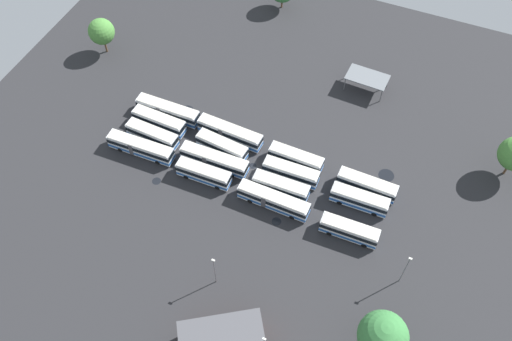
% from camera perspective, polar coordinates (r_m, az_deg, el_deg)
% --- Properties ---
extents(ground_plane, '(120.11, 120.11, 0.00)m').
position_cam_1_polar(ground_plane, '(103.38, -0.45, -0.06)').
color(ground_plane, '#28282B').
extents(bus_row0_slot0, '(13.52, 2.92, 3.35)m').
position_cam_1_polar(bus_row0_slot0, '(106.97, -12.13, 2.41)').
color(bus_row0_slot0, silver).
rests_on(bus_row0_slot0, ground_plane).
extents(bus_row0_slot1, '(10.88, 3.19, 3.35)m').
position_cam_1_polar(bus_row0_slot1, '(108.52, -10.91, 3.73)').
color(bus_row0_slot1, silver).
rests_on(bus_row0_slot1, ground_plane).
extents(bus_row0_slot2, '(11.29, 3.08, 3.35)m').
position_cam_1_polar(bus_row0_slot2, '(110.54, -10.20, 5.14)').
color(bus_row0_slot2, silver).
rests_on(bus_row0_slot2, ground_plane).
extents(bus_row0_slot3, '(13.47, 2.69, 3.35)m').
position_cam_1_polar(bus_row0_slot3, '(112.22, -9.33, 6.30)').
color(bus_row0_slot3, silver).
rests_on(bus_row0_slot3, ground_plane).
extents(bus_row1_slot0, '(10.58, 2.81, 3.35)m').
position_cam_1_polar(bus_row1_slot0, '(101.35, -5.53, -0.31)').
color(bus_row1_slot0, silver).
rests_on(bus_row1_slot0, ground_plane).
extents(bus_row1_slot1, '(13.49, 2.76, 3.35)m').
position_cam_1_polar(bus_row1_slot1, '(103.09, -4.45, 1.15)').
color(bus_row1_slot1, silver).
rests_on(bus_row1_slot1, ground_plane).
extents(bus_row1_slot2, '(10.67, 3.70, 3.35)m').
position_cam_1_polar(bus_row1_slot2, '(104.95, -3.61, 2.57)').
color(bus_row1_slot2, silver).
rests_on(bus_row1_slot2, ground_plane).
extents(bus_row1_slot3, '(13.58, 3.33, 3.35)m').
position_cam_1_polar(bus_row1_slot3, '(107.04, -2.79, 4.03)').
color(bus_row1_slot3, silver).
rests_on(bus_row1_slot3, ground_plane).
extents(bus_row2_slot0, '(13.52, 2.95, 3.35)m').
position_cam_1_polar(bus_row2_slot0, '(97.63, 1.84, -3.15)').
color(bus_row2_slot0, silver).
rests_on(bus_row2_slot0, ground_plane).
extents(bus_row2_slot1, '(10.62, 2.79, 3.35)m').
position_cam_1_polar(bus_row2_slot1, '(99.31, 2.66, -1.71)').
color(bus_row2_slot1, silver).
rests_on(bus_row2_slot1, ground_plane).
extents(bus_row2_slot2, '(10.71, 2.83, 3.35)m').
position_cam_1_polar(bus_row2_slot2, '(101.25, 3.72, -0.19)').
color(bus_row2_slot2, silver).
rests_on(bus_row2_slot2, ground_plane).
extents(bus_row2_slot3, '(10.65, 2.87, 3.35)m').
position_cam_1_polar(bus_row2_slot3, '(103.24, 4.25, 1.28)').
color(bus_row2_slot3, silver).
rests_on(bus_row2_slot3, ground_plane).
extents(bus_row3_slot0, '(10.37, 2.82, 3.35)m').
position_cam_1_polar(bus_row3_slot0, '(95.80, 9.85, -6.25)').
color(bus_row3_slot0, silver).
rests_on(bus_row3_slot0, ground_plane).
extents(bus_row3_slot2, '(10.64, 2.80, 3.35)m').
position_cam_1_polar(bus_row3_slot2, '(99.45, 10.90, -3.03)').
color(bus_row3_slot2, silver).
rests_on(bus_row3_slot2, ground_plane).
extents(bus_row3_slot3, '(11.15, 2.88, 3.35)m').
position_cam_1_polar(bus_row3_slot3, '(101.48, 11.66, -1.52)').
color(bus_row3_slot3, silver).
rests_on(bus_row3_slot3, ground_plane).
extents(maintenance_shelter, '(8.88, 5.41, 3.52)m').
position_cam_1_polar(maintenance_shelter, '(117.46, 11.70, 9.62)').
color(maintenance_shelter, slate).
rests_on(maintenance_shelter, ground_plane).
extents(lamp_post_near_entrance, '(0.56, 0.28, 8.10)m').
position_cam_1_polar(lamp_post_near_entrance, '(88.25, -4.40, -10.45)').
color(lamp_post_near_entrance, slate).
rests_on(lamp_post_near_entrance, ground_plane).
extents(lamp_post_far_corner, '(0.56, 0.28, 8.32)m').
position_cam_1_polar(lamp_post_far_corner, '(91.18, 15.50, -9.99)').
color(lamp_post_far_corner, slate).
rests_on(lamp_post_far_corner, ground_plane).
extents(tree_northwest, '(5.78, 5.78, 8.64)m').
position_cam_1_polar(tree_northwest, '(126.78, -16.04, 13.95)').
color(tree_northwest, brown).
rests_on(tree_northwest, ground_plane).
extents(tree_northeast, '(7.56, 7.56, 10.07)m').
position_cam_1_polar(tree_northeast, '(84.17, 13.27, -16.67)').
color(tree_northeast, brown).
rests_on(tree_northeast, ground_plane).
extents(puddle_centre_drain, '(2.95, 2.95, 0.01)m').
position_cam_1_polar(puddle_centre_drain, '(114.03, -7.34, 6.31)').
color(puddle_centre_drain, black).
rests_on(puddle_centre_drain, ground_plane).
extents(puddle_near_shelter, '(1.44, 1.44, 0.01)m').
position_cam_1_polar(puddle_near_shelter, '(104.09, -0.35, 0.49)').
color(puddle_near_shelter, black).
rests_on(puddle_near_shelter, ground_plane).
extents(puddle_front_lane, '(1.70, 1.70, 0.01)m').
position_cam_1_polar(puddle_front_lane, '(103.77, -10.49, -1.11)').
color(puddle_front_lane, black).
rests_on(puddle_front_lane, ground_plane).
extents(puddle_back_corner, '(1.76, 1.76, 0.01)m').
position_cam_1_polar(puddle_back_corner, '(97.39, 2.18, -5.41)').
color(puddle_back_corner, black).
rests_on(puddle_back_corner, ground_plane).
extents(puddle_between_rows, '(3.03, 3.03, 0.01)m').
position_cam_1_polar(puddle_between_rows, '(105.76, 13.61, -0.50)').
color(puddle_between_rows, black).
rests_on(puddle_between_rows, ground_plane).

